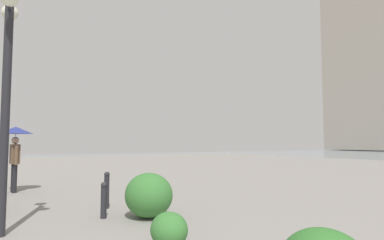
% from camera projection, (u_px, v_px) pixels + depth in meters
% --- Properties ---
extents(building_highrise, '(16.20, 13.43, 35.24)m').
position_uv_depth(building_highrise, '(377.00, 69.00, 65.19)').
color(building_highrise, '#B2A899').
rests_on(building_highrise, ground).
extents(lamppost, '(0.98, 0.28, 4.04)m').
position_uv_depth(lamppost, '(7.00, 75.00, 5.40)').
color(lamppost, '#232328').
rests_on(lamppost, ground).
extents(pedestrian, '(1.00, 1.00, 2.03)m').
position_uv_depth(pedestrian, '(15.00, 140.00, 9.89)').
color(pedestrian, black).
rests_on(pedestrian, ground).
extents(bollard_near, '(0.13, 0.13, 0.73)m').
position_uv_depth(bollard_near, '(104.00, 199.00, 6.49)').
color(bollard_near, '#232328').
rests_on(bollard_near, ground).
extents(bollard_mid, '(0.13, 0.13, 0.85)m').
position_uv_depth(bollard_mid, '(107.00, 189.00, 7.47)').
color(bollard_mid, '#232328').
rests_on(bollard_mid, ground).
extents(shrub_low, '(0.61, 0.55, 0.52)m').
position_uv_depth(shrub_low, '(169.00, 230.00, 4.69)').
color(shrub_low, '#387533').
rests_on(shrub_low, ground).
extents(shrub_round, '(1.07, 0.97, 0.91)m').
position_uv_depth(shrub_round, '(149.00, 195.00, 6.55)').
color(shrub_round, '#387533').
rests_on(shrub_round, ground).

